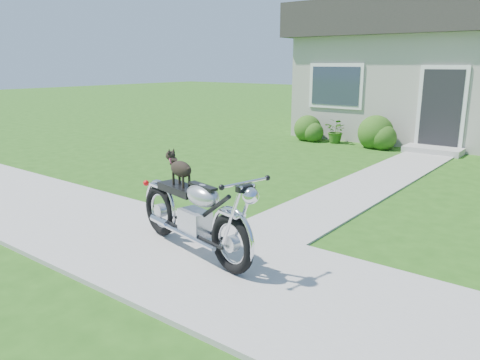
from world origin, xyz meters
name	(u,v)px	position (x,y,z in m)	size (l,w,h in m)	color
ground	(329,304)	(0.00, 0.00, 0.00)	(80.00, 80.00, 0.00)	#235114
sidewalk	(329,302)	(0.00, 0.00, 0.02)	(24.00, 2.20, 0.04)	#9E9B93
walkway	(378,180)	(-1.50, 5.00, 0.01)	(1.20, 8.00, 0.03)	#9E9B93
potted_plant_left	(336,131)	(-4.19, 8.55, 0.35)	(0.63, 0.55, 0.71)	#315F19
motorcycle_with_dog	(194,212)	(-1.82, 0.07, 0.55)	(2.20, 0.80, 1.17)	black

